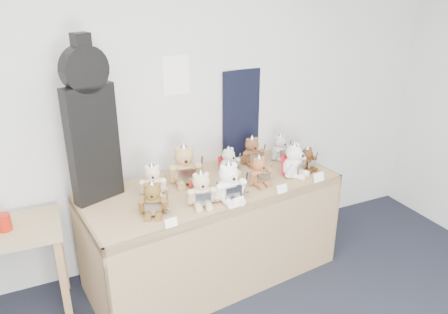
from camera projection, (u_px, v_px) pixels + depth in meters
name	position (u px, v px, depth m)	size (l,w,h in m)	color
room_shell	(176.00, 76.00, 3.29)	(6.00, 6.00, 6.00)	white
display_table	(217.00, 209.00, 3.27)	(2.00, 1.02, 0.80)	#997D4D
guitar_case	(91.00, 123.00, 2.86)	(0.36, 0.22, 1.13)	black
navy_board	(252.00, 112.00, 3.70)	(0.56, 0.02, 0.75)	black
red_cup	(4.00, 222.00, 2.83)	(0.09, 0.09, 0.12)	#AC190B
teddy_front_far_left	(153.00, 200.00, 2.82)	(0.21, 0.20, 0.26)	brown
teddy_front_left	(201.00, 190.00, 2.94)	(0.23, 0.20, 0.28)	beige
teddy_front_centre	(229.00, 184.00, 3.00)	(0.26, 0.21, 0.32)	white
teddy_front_right	(259.00, 172.00, 3.24)	(0.21, 0.18, 0.25)	#935A38
teddy_front_far_right	(294.00, 162.00, 3.37)	(0.25, 0.24, 0.30)	white
teddy_front_end	(307.00, 160.00, 3.49)	(0.18, 0.16, 0.22)	#4D2F1A
teddy_back_left	(153.00, 181.00, 3.09)	(0.21, 0.19, 0.26)	beige
teddy_back_centre_left	(185.00, 166.00, 3.25)	(0.28, 0.24, 0.34)	tan
teddy_back_centre_right	(229.00, 162.00, 3.43)	(0.20, 0.18, 0.24)	beige
teddy_back_right	(252.00, 152.00, 3.59)	(0.22, 0.18, 0.26)	brown
teddy_back_end	(280.00, 148.00, 3.69)	(0.21, 0.19, 0.25)	silver
entry_card_a	(171.00, 223.00, 2.70)	(0.08, 0.00, 0.06)	white
entry_card_b	(239.00, 202.00, 2.95)	(0.09, 0.00, 0.06)	white
entry_card_c	(282.00, 189.00, 3.13)	(0.09, 0.00, 0.06)	white
entry_card_d	(319.00, 177.00, 3.30)	(0.10, 0.00, 0.07)	white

